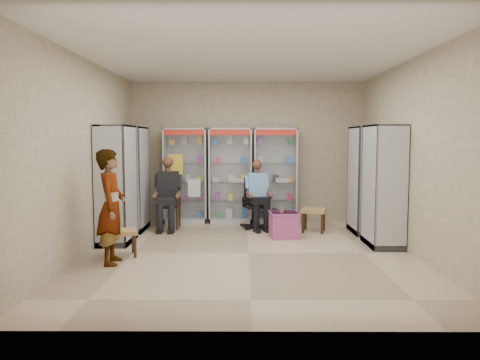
{
  "coord_description": "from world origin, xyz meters",
  "views": [
    {
      "loc": [
        -0.09,
        -7.17,
        1.77
      ],
      "look_at": [
        -0.14,
        0.7,
        1.08
      ],
      "focal_mm": 35.0,
      "sensor_mm": 36.0,
      "label": 1
    }
  ],
  "objects_px": {
    "cabinet_right_far": "(366,180)",
    "cabinet_back_left": "(186,175)",
    "standing_man": "(111,207)",
    "cabinet_right_near": "(383,186)",
    "seated_shopkeeper": "(257,196)",
    "woven_stool_b": "(123,243)",
    "cabinet_left_near": "(117,185)",
    "cabinet_back_mid": "(230,175)",
    "woven_stool_a": "(314,220)",
    "cabinet_left_far": "(132,179)",
    "pink_trunk": "(284,225)",
    "wooden_chair": "(169,205)",
    "cabinet_back_right": "(275,175)",
    "office_chair": "(257,203)"
  },
  "relations": [
    {
      "from": "pink_trunk",
      "to": "woven_stool_b",
      "type": "bearing_deg",
      "value": -152.05
    },
    {
      "from": "seated_shopkeeper",
      "to": "standing_man",
      "type": "relative_size",
      "value": 0.79
    },
    {
      "from": "cabinet_right_near",
      "to": "wooden_chair",
      "type": "bearing_deg",
      "value": 68.36
    },
    {
      "from": "wooden_chair",
      "to": "woven_stool_a",
      "type": "bearing_deg",
      "value": -6.84
    },
    {
      "from": "cabinet_back_mid",
      "to": "woven_stool_b",
      "type": "height_order",
      "value": "cabinet_back_mid"
    },
    {
      "from": "cabinet_right_far",
      "to": "cabinet_left_far",
      "type": "xyz_separation_m",
      "value": [
        -4.46,
        0.2,
        0.0
      ]
    },
    {
      "from": "cabinet_back_right",
      "to": "cabinet_right_near",
      "type": "height_order",
      "value": "same"
    },
    {
      "from": "cabinet_back_right",
      "to": "cabinet_left_near",
      "type": "bearing_deg",
      "value": -144.35
    },
    {
      "from": "woven_stool_a",
      "to": "standing_man",
      "type": "distance_m",
      "value": 4.0
    },
    {
      "from": "cabinet_back_left",
      "to": "cabinet_left_near",
      "type": "height_order",
      "value": "same"
    },
    {
      "from": "wooden_chair",
      "to": "cabinet_right_near",
      "type": "bearing_deg",
      "value": -21.64
    },
    {
      "from": "cabinet_back_mid",
      "to": "woven_stool_a",
      "type": "height_order",
      "value": "cabinet_back_mid"
    },
    {
      "from": "standing_man",
      "to": "seated_shopkeeper",
      "type": "bearing_deg",
      "value": -44.28
    },
    {
      "from": "woven_stool_b",
      "to": "standing_man",
      "type": "bearing_deg",
      "value": -96.75
    },
    {
      "from": "cabinet_left_near",
      "to": "wooden_chair",
      "type": "relative_size",
      "value": 2.13
    },
    {
      "from": "pink_trunk",
      "to": "seated_shopkeeper",
      "type": "bearing_deg",
      "value": 118.67
    },
    {
      "from": "office_chair",
      "to": "cabinet_right_far",
      "type": "bearing_deg",
      "value": -26.15
    },
    {
      "from": "cabinet_right_far",
      "to": "woven_stool_b",
      "type": "xyz_separation_m",
      "value": [
        -4.13,
        -1.81,
        -0.8
      ]
    },
    {
      "from": "cabinet_back_mid",
      "to": "wooden_chair",
      "type": "relative_size",
      "value": 2.13
    },
    {
      "from": "cabinet_right_near",
      "to": "woven_stool_b",
      "type": "xyz_separation_m",
      "value": [
        -4.13,
        -0.71,
        -0.8
      ]
    },
    {
      "from": "cabinet_left_far",
      "to": "seated_shopkeeper",
      "type": "xyz_separation_m",
      "value": [
        2.42,
        0.2,
        -0.36
      ]
    },
    {
      "from": "cabinet_left_far",
      "to": "cabinet_right_far",
      "type": "bearing_deg",
      "value": 87.43
    },
    {
      "from": "cabinet_left_near",
      "to": "woven_stool_a",
      "type": "bearing_deg",
      "value": 105.38
    },
    {
      "from": "standing_man",
      "to": "cabinet_right_near",
      "type": "bearing_deg",
      "value": -80.0
    },
    {
      "from": "cabinet_left_far",
      "to": "cabinet_back_left",
      "type": "bearing_deg",
      "value": 135.0
    },
    {
      "from": "cabinet_right_far",
      "to": "cabinet_left_near",
      "type": "distance_m",
      "value": 4.55
    },
    {
      "from": "standing_man",
      "to": "office_chair",
      "type": "bearing_deg",
      "value": -43.75
    },
    {
      "from": "woven_stool_b",
      "to": "standing_man",
      "type": "distance_m",
      "value": 0.75
    },
    {
      "from": "seated_shopkeeper",
      "to": "woven_stool_b",
      "type": "height_order",
      "value": "seated_shopkeeper"
    },
    {
      "from": "woven_stool_a",
      "to": "standing_man",
      "type": "height_order",
      "value": "standing_man"
    },
    {
      "from": "woven_stool_b",
      "to": "woven_stool_a",
      "type": "bearing_deg",
      "value": 30.64
    },
    {
      "from": "cabinet_right_near",
      "to": "standing_man",
      "type": "distance_m",
      "value": 4.34
    },
    {
      "from": "cabinet_right_near",
      "to": "standing_man",
      "type": "bearing_deg",
      "value": 105.21
    },
    {
      "from": "cabinet_back_mid",
      "to": "office_chair",
      "type": "relative_size",
      "value": 1.99
    },
    {
      "from": "cabinet_left_far",
      "to": "cabinet_right_near",
      "type": "bearing_deg",
      "value": 73.75
    },
    {
      "from": "cabinet_back_mid",
      "to": "pink_trunk",
      "type": "relative_size",
      "value": 4.16
    },
    {
      "from": "cabinet_left_near",
      "to": "seated_shopkeeper",
      "type": "relative_size",
      "value": 1.56
    },
    {
      "from": "cabinet_back_right",
      "to": "seated_shopkeeper",
      "type": "distance_m",
      "value": 0.92
    },
    {
      "from": "cabinet_back_mid",
      "to": "cabinet_right_far",
      "type": "xyz_separation_m",
      "value": [
        2.58,
        -1.13,
        0.0
      ]
    },
    {
      "from": "pink_trunk",
      "to": "woven_stool_a",
      "type": "xyz_separation_m",
      "value": [
        0.61,
        0.52,
        -0.01
      ]
    },
    {
      "from": "cabinet_left_far",
      "to": "standing_man",
      "type": "relative_size",
      "value": 1.23
    },
    {
      "from": "cabinet_right_near",
      "to": "cabinet_left_near",
      "type": "relative_size",
      "value": 1.0
    },
    {
      "from": "cabinet_left_near",
      "to": "wooden_chair",
      "type": "height_order",
      "value": "cabinet_left_near"
    },
    {
      "from": "cabinet_back_right",
      "to": "cabinet_left_far",
      "type": "height_order",
      "value": "same"
    },
    {
      "from": "standing_man",
      "to": "cabinet_left_far",
      "type": "bearing_deg",
      "value": 1.35
    },
    {
      "from": "cabinet_right_far",
      "to": "cabinet_back_left",
      "type": "bearing_deg",
      "value": 72.25
    },
    {
      "from": "cabinet_right_far",
      "to": "cabinet_left_near",
      "type": "xyz_separation_m",
      "value": [
        -4.46,
        -0.9,
        0.0
      ]
    },
    {
      "from": "seated_shopkeeper",
      "to": "woven_stool_b",
      "type": "xyz_separation_m",
      "value": [
        -2.09,
        -2.21,
        -0.44
      ]
    },
    {
      "from": "cabinet_back_mid",
      "to": "cabinet_back_left",
      "type": "bearing_deg",
      "value": 180.0
    },
    {
      "from": "cabinet_back_right",
      "to": "standing_man",
      "type": "distance_m",
      "value": 4.23
    }
  ]
}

